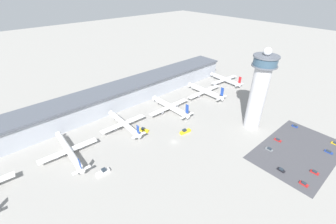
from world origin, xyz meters
TOP-DOWN VIEW (x-y plane):
  - ground_plane at (0.00, 0.00)m, footprint 1000.00×1000.00m
  - terminal_building at (0.00, 70.00)m, footprint 234.74×25.00m
  - control_tower at (56.07, -23.49)m, footprint 16.26×16.26m
  - parking_lot_surface at (53.24, -59.00)m, footprint 64.00×40.00m
  - airplane_gate_bravo at (-57.50, 32.75)m, footprint 35.79×44.27m
  - airplane_gate_charlie at (-16.70, 35.44)m, footprint 34.89×39.84m
  - airplane_gate_delta at (24.90, 32.23)m, footprint 39.30×40.66m
  - airplane_gate_echo at (68.63, 32.44)m, footprint 40.61×39.72m
  - airplane_gate_foxtrot at (106.32, 37.55)m, footprint 36.10×37.85m
  - service_truck_catering at (13.01, 2.57)m, footprint 8.70×3.47m
  - service_truck_fuel at (-8.01, 23.63)m, footprint 5.41×7.54m
  - service_truck_baggage at (-49.13, 5.59)m, footprint 7.80×2.68m
  - car_silver_sedan at (53.78, -45.25)m, footprint 1.95×4.55m
  - car_navy_sedan at (79.26, -45.82)m, footprint 1.91×4.12m
  - car_white_wagon at (28.22, -59.57)m, footprint 1.96×4.13m
  - car_green_van at (40.19, -46.16)m, footprint 1.99×4.62m
  - car_blue_compact at (66.11, -72.12)m, footprint 1.78×4.75m
  - car_black_suv at (78.56, -72.10)m, footprint 2.08×4.57m
  - car_yellow_taxi at (40.63, -72.88)m, footprint 1.81×4.35m
  - car_red_hatchback at (27.37, -72.24)m, footprint 1.82×4.39m

SIDE VIEW (x-z plane):
  - ground_plane at x=0.00m, z-range 0.00..0.00m
  - parking_lot_surface at x=53.24m, z-range 0.00..0.01m
  - car_black_suv at x=78.56m, z-range -0.16..1.21m
  - car_blue_compact at x=66.11m, z-range -0.16..1.22m
  - car_silver_sedan at x=53.78m, z-range -0.16..1.23m
  - car_navy_sedan at x=79.26m, z-range -0.17..1.35m
  - car_yellow_taxi at x=40.63m, z-range -0.17..1.36m
  - car_green_van at x=40.19m, z-range -0.17..1.39m
  - car_red_hatchback at x=27.37m, z-range -0.18..1.41m
  - car_white_wagon at x=28.22m, z-range -0.18..1.41m
  - service_truck_fuel at x=-8.01m, z-range -0.40..2.17m
  - service_truck_baggage at x=-49.13m, z-range -0.46..2.55m
  - service_truck_catering at x=13.01m, z-range -0.47..2.63m
  - airplane_gate_bravo at x=-57.50m, z-range -1.90..9.74m
  - airplane_gate_foxtrot at x=106.32m, z-range -2.21..10.23m
  - airplane_gate_delta at x=24.90m, z-range -2.65..11.23m
  - airplane_gate_echo at x=68.63m, z-range -2.74..11.36m
  - airplane_gate_charlie at x=-16.70m, z-range -1.72..10.66m
  - terminal_building at x=0.00m, z-range 0.10..16.88m
  - control_tower at x=56.07m, z-range 0.47..58.65m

